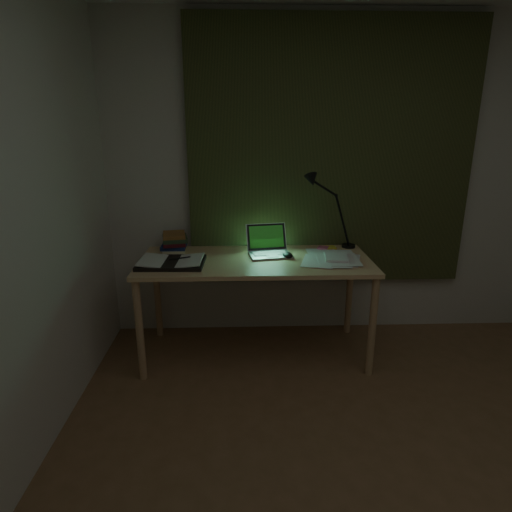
{
  "coord_description": "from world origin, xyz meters",
  "views": [
    {
      "loc": [
        -0.69,
        -1.39,
        1.69
      ],
      "look_at": [
        -0.6,
        1.44,
        0.82
      ],
      "focal_mm": 30.0,
      "sensor_mm": 36.0,
      "label": 1
    }
  ],
  "objects_px": {
    "desk": "(255,307)",
    "laptop": "(271,242)",
    "desk_lamp": "(351,212)",
    "open_textbook": "(171,262)",
    "loose_papers": "(328,257)",
    "book_stack": "(175,242)"
  },
  "relations": [
    {
      "from": "desk",
      "to": "desk_lamp",
      "type": "distance_m",
      "value": 1.04
    },
    {
      "from": "desk",
      "to": "laptop",
      "type": "height_order",
      "value": "laptop"
    },
    {
      "from": "laptop",
      "to": "desk_lamp",
      "type": "xyz_separation_m",
      "value": [
        0.63,
        0.21,
        0.18
      ]
    },
    {
      "from": "desk",
      "to": "loose_papers",
      "type": "relative_size",
      "value": 4.41
    },
    {
      "from": "laptop",
      "to": "open_textbook",
      "type": "xyz_separation_m",
      "value": [
        -0.7,
        -0.18,
        -0.09
      ]
    },
    {
      "from": "desk",
      "to": "laptop",
      "type": "bearing_deg",
      "value": 34.43
    },
    {
      "from": "laptop",
      "to": "open_textbook",
      "type": "distance_m",
      "value": 0.73
    },
    {
      "from": "open_textbook",
      "to": "desk",
      "type": "bearing_deg",
      "value": 11.87
    },
    {
      "from": "laptop",
      "to": "desk_lamp",
      "type": "bearing_deg",
      "value": 9.32
    },
    {
      "from": "open_textbook",
      "to": "desk_lamp",
      "type": "distance_m",
      "value": 1.42
    },
    {
      "from": "loose_papers",
      "to": "desk_lamp",
      "type": "xyz_separation_m",
      "value": [
        0.22,
        0.29,
        0.28
      ]
    },
    {
      "from": "open_textbook",
      "to": "loose_papers",
      "type": "distance_m",
      "value": 1.12
    },
    {
      "from": "loose_papers",
      "to": "book_stack",
      "type": "bearing_deg",
      "value": 168.56
    },
    {
      "from": "open_textbook",
      "to": "desk_lamp",
      "type": "height_order",
      "value": "desk_lamp"
    },
    {
      "from": "desk",
      "to": "open_textbook",
      "type": "xyz_separation_m",
      "value": [
        -0.59,
        -0.1,
        0.4
      ]
    },
    {
      "from": "desk",
      "to": "book_stack",
      "type": "height_order",
      "value": "book_stack"
    },
    {
      "from": "open_textbook",
      "to": "desk_lamp",
      "type": "bearing_deg",
      "value": 18.37
    },
    {
      "from": "book_stack",
      "to": "loose_papers",
      "type": "xyz_separation_m",
      "value": [
        1.14,
        -0.23,
        -0.06
      ]
    },
    {
      "from": "book_stack",
      "to": "desk_lamp",
      "type": "bearing_deg",
      "value": 2.38
    },
    {
      "from": "desk",
      "to": "loose_papers",
      "type": "height_order",
      "value": "loose_papers"
    },
    {
      "from": "loose_papers",
      "to": "desk_lamp",
      "type": "distance_m",
      "value": 0.45
    },
    {
      "from": "desk",
      "to": "desk_lamp",
      "type": "height_order",
      "value": "desk_lamp"
    }
  ]
}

